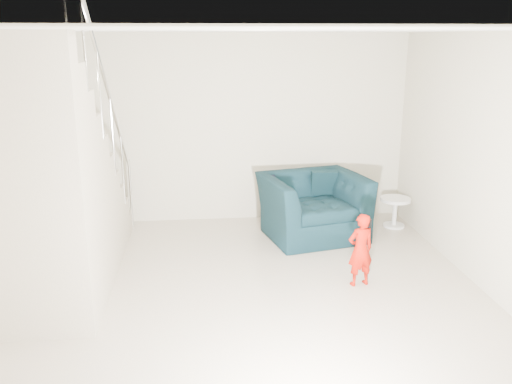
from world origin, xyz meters
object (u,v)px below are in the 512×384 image
Objects in this scene: armchair at (313,206)px; toddler at (360,250)px; side_table at (395,207)px; staircase at (57,206)px.

armchair reaches higher than toddler.
toddler is 1.91× the size of side_table.
side_table is at bearing 20.41° from staircase.
armchair is 1.28m from side_table.
side_table is 4.58m from staircase.
staircase is (-3.20, 0.22, 0.54)m from toddler.
armchair is at bearing -169.02° from side_table.
armchair is 3.33m from staircase.
armchair is 3.02× the size of side_table.
armchair is at bearing -96.28° from toddler.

